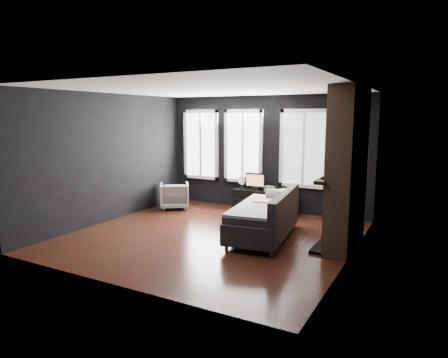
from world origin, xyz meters
The scene contains 18 objects.
floor centered at (0.00, 0.00, 0.00)m, with size 5.00×5.00×0.00m, color black.
ceiling centered at (0.00, 0.00, 2.70)m, with size 5.00×5.00×0.00m, color white.
wall_back centered at (0.00, 2.50, 1.35)m, with size 5.00×0.02×2.70m, color black.
wall_left centered at (-2.50, 0.00, 1.35)m, with size 0.02×5.00×2.70m, color black.
wall_right centered at (2.50, 0.00, 1.35)m, with size 0.02×5.00×2.70m, color black.
windows centered at (-0.45, 2.46, 2.38)m, with size 4.00×0.16×1.76m, color white, non-canonical shape.
fireplace centered at (2.30, 0.60, 1.35)m, with size 0.70×1.62×2.70m, color #93724C, non-canonical shape.
sofa centered at (0.88, 0.39, 0.44)m, with size 1.03×2.06×0.89m, color #262528, non-canonical shape.
stripe_pillow centered at (1.03, 0.91, 0.64)m, with size 0.09×0.37×0.37m, color gray.
armchair centered at (-1.95, 1.54, 0.35)m, with size 0.67×0.63×0.69m, color white.
media_console centered at (0.12, 2.24, 0.26)m, with size 1.48×0.46×0.51m, color black, non-canonical shape.
monitor centered at (-0.13, 2.26, 0.73)m, with size 0.50×0.11×0.44m, color black, non-canonical shape.
desk_fan centered at (-0.47, 2.25, 0.67)m, with size 0.23×0.23×0.32m, color gray, non-canonical shape.
mug centered at (0.55, 2.19, 0.57)m, with size 0.12×0.10×0.12m, color orange.
book centered at (0.67, 2.29, 0.62)m, with size 0.16×0.02×0.22m, color tan.
storage_box centered at (0.26, 2.20, 0.57)m, with size 0.22×0.14×0.12m, color #35753D.
mantel_vase centered at (2.05, 1.05, 1.32)m, with size 0.18×0.19×0.18m, color gold.
mantel_clock centered at (2.05, 0.05, 1.25)m, with size 0.11×0.11×0.04m, color black.
Camera 1 is at (3.66, -6.21, 2.22)m, focal length 32.00 mm.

